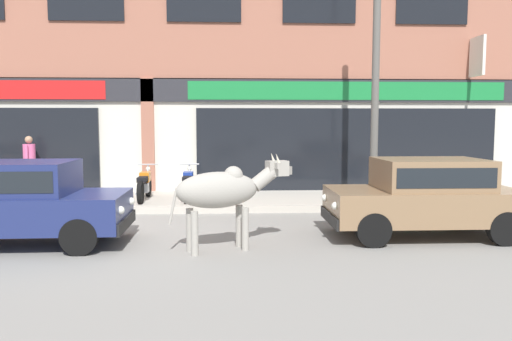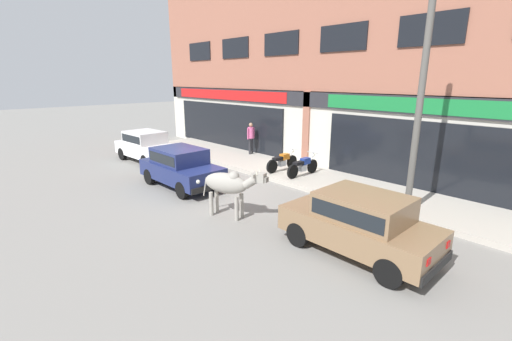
% 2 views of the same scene
% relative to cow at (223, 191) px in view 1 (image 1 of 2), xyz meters
% --- Properties ---
extents(ground_plane, '(90.00, 90.00, 0.00)m').
position_rel_cow_xyz_m(ground_plane, '(-2.23, 1.23, -1.01)').
color(ground_plane, gray).
extents(sidewalk, '(19.00, 2.83, 0.17)m').
position_rel_cow_xyz_m(sidewalk, '(-2.23, 4.84, -0.92)').
color(sidewalk, '#B7AFA3').
rests_on(sidewalk, ground).
extents(shop_building, '(23.00, 1.40, 9.09)m').
position_rel_cow_xyz_m(shop_building, '(-2.23, 6.51, 3.33)').
color(shop_building, '#9E604C').
rests_on(shop_building, ground).
extents(cow, '(2.06, 1.04, 1.61)m').
position_rel_cow_xyz_m(cow, '(0.00, 0.00, 0.00)').
color(cow, '#9E998E').
rests_on(cow, ground).
extents(car_1, '(3.62, 1.62, 1.46)m').
position_rel_cow_xyz_m(car_1, '(3.74, 0.80, -0.19)').
color(car_1, black).
rests_on(car_1, ground).
extents(car_2, '(3.64, 1.67, 1.46)m').
position_rel_cow_xyz_m(car_2, '(-3.50, 0.51, -0.19)').
color(car_2, black).
rests_on(car_2, ground).
extents(motorcycle_0, '(0.52, 1.81, 0.88)m').
position_rel_cow_xyz_m(motorcycle_0, '(-2.07, 4.52, -0.45)').
color(motorcycle_0, black).
rests_on(motorcycle_0, sidewalk).
extents(motorcycle_1, '(0.52, 1.81, 0.88)m').
position_rel_cow_xyz_m(motorcycle_1, '(-0.97, 4.54, -0.45)').
color(motorcycle_1, black).
rests_on(motorcycle_1, sidewalk).
extents(pedestrian, '(0.32, 0.50, 1.60)m').
position_rel_cow_xyz_m(pedestrian, '(-5.38, 5.74, 0.15)').
color(pedestrian, '#2D2D33').
rests_on(pedestrian, sidewalk).
extents(utility_pole, '(0.18, 0.18, 6.30)m').
position_rel_cow_xyz_m(utility_pole, '(3.59, 3.73, 2.32)').
color(utility_pole, '#595651').
rests_on(utility_pole, sidewalk).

